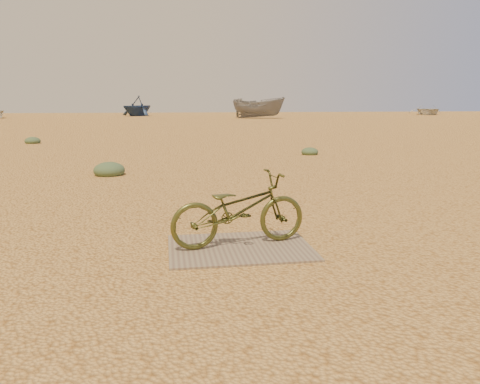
{
  "coord_description": "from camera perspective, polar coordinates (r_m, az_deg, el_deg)",
  "views": [
    {
      "loc": [
        -1.37,
        -5.21,
        1.62
      ],
      "look_at": [
        -0.58,
        -0.28,
        0.64
      ],
      "focal_mm": 35.0,
      "sensor_mm": 36.0,
      "label": 1
    }
  ],
  "objects": [
    {
      "name": "plywood_board",
      "position": [
        5.25,
        -0.0,
        -6.8
      ],
      "size": [
        1.58,
        1.15,
        0.02
      ],
      "primitive_type": "cube",
      "color": "#817359",
      "rests_on": "ground"
    },
    {
      "name": "ground",
      "position": [
        5.63,
        5.43,
        -5.72
      ],
      "size": [
        120.0,
        120.0,
        0.0
      ],
      "primitive_type": "plane",
      "color": "#E0AA59",
      "rests_on": "ground"
    },
    {
      "name": "kale_a",
      "position": [
        10.76,
        -15.63,
        2.01
      ],
      "size": [
        0.68,
        0.68,
        0.38
      ],
      "primitive_type": "ellipsoid",
      "color": "#556A45",
      "rests_on": "ground"
    },
    {
      "name": "kale_b",
      "position": [
        14.46,
        8.49,
        4.54
      ],
      "size": [
        0.51,
        0.51,
        0.28
      ],
      "primitive_type": "ellipsoid",
      "color": "#556A45",
      "rests_on": "ground"
    },
    {
      "name": "bicycle",
      "position": [
        5.21,
        -0.12,
        -2.12
      ],
      "size": [
        1.63,
        0.82,
        0.82
      ],
      "primitive_type": "imported",
      "rotation": [
        0.0,
        0.0,
        1.76
      ],
      "color": "#46491E",
      "rests_on": "plywood_board"
    },
    {
      "name": "boat_mid_right",
      "position": [
        43.61,
        2.26,
        10.23
      ],
      "size": [
        5.26,
        4.07,
        1.93
      ],
      "primitive_type": "imported",
      "rotation": [
        0.0,
        0.0,
        1.06
      ],
      "color": "slate",
      "rests_on": "ground"
    },
    {
      "name": "boat_far_left",
      "position": [
        51.19,
        -12.43,
        10.23
      ],
      "size": [
        5.27,
        5.33,
        2.12
      ],
      "primitive_type": "imported",
      "rotation": [
        0.0,
        0.0,
        -0.71
      ],
      "color": "navy",
      "rests_on": "ground"
    },
    {
      "name": "kale_c",
      "position": [
        19.75,
        -23.94,
        5.44
      ],
      "size": [
        0.58,
        0.58,
        0.32
      ],
      "primitive_type": "ellipsoid",
      "color": "#556A45",
      "rests_on": "ground"
    },
    {
      "name": "boat_far_right",
      "position": [
        59.04,
        21.9,
        9.26
      ],
      "size": [
        5.18,
        6.03,
        1.05
      ],
      "primitive_type": "imported",
      "rotation": [
        0.0,
        0.0,
        -0.36
      ],
      "color": "beige",
      "rests_on": "ground"
    }
  ]
}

